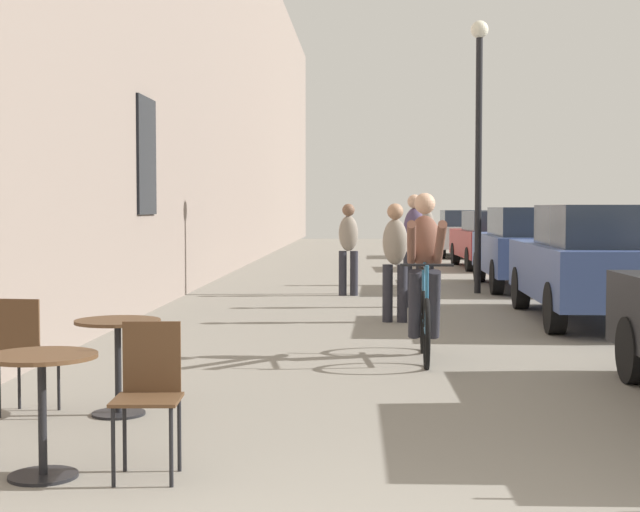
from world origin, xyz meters
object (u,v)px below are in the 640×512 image
Objects in this scene: pedestrian_furthest at (425,236)px; pedestrian_far at (348,244)px; cafe_table_mid at (118,346)px; parked_car_second at (601,261)px; parked_car_third at (532,247)px; pedestrian_mid at (414,244)px; cafe_table_near at (42,388)px; cyclist_on_bicycle at (425,280)px; cafe_chair_near_toward_street at (149,387)px; street_lamp at (479,121)px; cafe_chair_mid_toward_street at (24,347)px; pedestrian_near at (395,256)px; parked_car_fourth at (493,239)px; parked_car_fifth at (464,232)px.

pedestrian_far is at bearing -122.53° from pedestrian_furthest.
cafe_table_mid is 0.16× the size of parked_car_second.
parked_car_second is at bearing -89.83° from parked_car_third.
parked_car_third is (2.42, 3.53, -0.18)m from pedestrian_mid.
parked_car_second is 1.02× the size of parked_car_third.
cyclist_on_bicycle is at bearing 61.46° from cafe_table_near.
pedestrian_furthest reaches higher than parked_car_second.
cafe_chair_near_toward_street is 0.20× the size of parked_car_second.
street_lamp reaches higher than cafe_table_near.
cafe_table_near is 0.81× the size of cafe_chair_mid_toward_street.
pedestrian_near is 11.99m from parked_car_fourth.
cafe_table_near is at bearing -97.68° from pedestrian_far.
parked_car_second reaches higher than cafe_chair_near_toward_street.
cyclist_on_bicycle is at bearing -100.17° from parked_car_fourth.
cyclist_on_bicycle reaches higher than cafe_table_mid.
cafe_table_near is 1.68m from cafe_table_mid.
pedestrian_far is 3.84m from parked_car_third.
cafe_table_near is 9.31m from parked_car_second.
pedestrian_mid is at bearing 71.76° from cafe_table_mid.
cafe_table_near is 0.41× the size of cyclist_on_bicycle.
pedestrian_near is 1.00× the size of pedestrian_far.
parked_car_fifth is (4.36, 25.01, 0.24)m from cafe_chair_near_toward_street.
cafe_chair_near_toward_street is 11.50m from pedestrian_far.
parked_car_fifth reaches higher than cafe_chair_near_toward_street.
pedestrian_far is at bearing 77.29° from cafe_chair_mid_toward_street.
pedestrian_mid is at bearing 79.72° from pedestrian_near.
parked_car_fourth is at bearing 69.11° from pedestrian_furthest.
parked_car_second is (4.45, 7.74, 0.31)m from cafe_chair_near_toward_street.
pedestrian_mid is at bearing 74.76° from cafe_table_near.
pedestrian_furthest is (3.74, 12.27, 0.46)m from cafe_chair_mid_toward_street.
pedestrian_furthest is (0.58, 9.33, 0.17)m from cyclist_on_bicycle.
cafe_chair_near_toward_street is at bearing -69.46° from cafe_table_mid.
parked_car_fourth is at bearing 89.30° from parked_car_third.
pedestrian_far reaches higher than pedestrian_near.
pedestrian_near reaches higher than parked_car_fifth.
parked_car_third is at bearing -89.64° from parked_car_fifth.
parked_car_third is (5.72, 11.53, 0.29)m from cafe_chair_mid_toward_street.
parked_car_second is at bearing 51.70° from cyclist_on_bicycle.
parked_car_fourth is at bearing 79.83° from cyclist_on_bicycle.
pedestrian_near is at bearing -116.76° from parked_car_third.
street_lamp is 1.17× the size of parked_car_fourth.
pedestrian_far is 13.98m from parked_car_fifth.
pedestrian_far is at bearing 82.32° from cafe_table_near.
parked_car_fifth is at bearing 91.47° from parked_car_fourth.
cafe_table_near is 0.61m from cafe_chair_near_toward_street.
parked_car_second is at bearing -71.74° from pedestrian_furthest.
parked_car_third reaches higher than parked_car_fourth.
parked_car_fifth is (1.91, 11.21, -0.22)m from pedestrian_furthest.
parked_car_second is (2.58, 3.27, 0.01)m from cyclist_on_bicycle.
cafe_chair_near_toward_street is 8.93m from parked_car_second.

